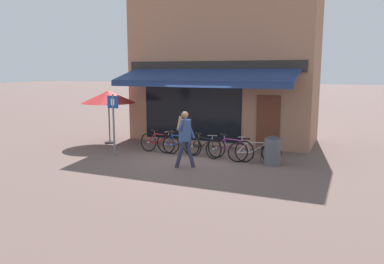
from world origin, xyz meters
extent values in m
plane|color=brown|center=(0.00, 0.00, 0.00)|extent=(160.00, 160.00, 0.00)
cube|color=#9E7056|center=(-0.15, 4.17, 3.14)|extent=(7.76, 3.00, 6.29)
cube|color=black|center=(-1.01, 2.66, 1.25)|extent=(4.27, 0.04, 2.20)
cube|color=#5B2D1E|center=(2.18, 2.66, 1.05)|extent=(0.90, 0.04, 2.10)
cube|color=#282623|center=(-0.15, 2.65, 3.17)|extent=(7.38, 0.06, 0.44)
cube|color=navy|center=(-0.15, 1.77, 2.85)|extent=(6.99, 1.81, 0.50)
cube|color=navy|center=(-0.15, 0.87, 2.52)|extent=(6.99, 0.03, 0.20)
cylinder|color=#47494F|center=(0.39, 0.62, 0.55)|extent=(4.12, 0.04, 0.04)
cylinder|color=#47494F|center=(-1.62, 0.62, 0.28)|extent=(0.04, 0.04, 0.55)
cylinder|color=#47494F|center=(2.40, 0.62, 0.28)|extent=(0.04, 0.04, 0.55)
torus|color=black|center=(-0.91, 0.56, 0.35)|extent=(0.71, 0.14, 0.70)
cylinder|color=#9E9EA3|center=(-0.91, 0.56, 0.35)|extent=(0.07, 0.07, 0.07)
torus|color=black|center=(-1.89, 0.63, 0.35)|extent=(0.71, 0.14, 0.70)
cylinder|color=#9E9EA3|center=(-1.89, 0.63, 0.35)|extent=(0.07, 0.07, 0.07)
cylinder|color=#B21E1E|center=(-1.28, 0.60, 0.51)|extent=(0.55, 0.04, 0.37)
cylinder|color=#B21E1E|center=(-1.31, 0.61, 0.69)|extent=(0.61, 0.07, 0.05)
cylinder|color=#B21E1E|center=(-1.58, 0.62, 0.51)|extent=(0.12, 0.07, 0.37)
cylinder|color=#B21E1E|center=(-1.72, 0.62, 0.34)|extent=(0.35, 0.06, 0.05)
cylinder|color=#B21E1E|center=(-1.75, 0.63, 0.52)|extent=(0.30, 0.04, 0.37)
cylinder|color=#B21E1E|center=(-0.96, 0.58, 0.51)|extent=(0.15, 0.07, 0.34)
cylinder|color=#9E9EA3|center=(-1.63, 0.64, 0.74)|extent=(0.06, 0.04, 0.11)
cube|color=black|center=(-1.65, 0.65, 0.81)|extent=(0.25, 0.12, 0.06)
cylinder|color=#9E9EA3|center=(-1.01, 0.60, 0.75)|extent=(0.03, 0.04, 0.14)
cylinder|color=#9E9EA3|center=(-1.01, 0.60, 0.82)|extent=(0.06, 0.52, 0.06)
torus|color=black|center=(-0.05, 0.53, 0.36)|extent=(0.73, 0.14, 0.73)
cylinder|color=#9E9EA3|center=(-0.05, 0.53, 0.36)|extent=(0.07, 0.07, 0.08)
torus|color=black|center=(-1.10, 0.53, 0.36)|extent=(0.73, 0.14, 0.73)
cylinder|color=#9E9EA3|center=(-1.10, 0.53, 0.36)|extent=(0.07, 0.07, 0.08)
cylinder|color=#1E4793|center=(-0.45, 0.51, 0.52)|extent=(0.59, 0.09, 0.39)
cylinder|color=#1E4793|center=(-0.49, 0.48, 0.71)|extent=(0.65, 0.03, 0.05)
cylinder|color=#1E4793|center=(-0.77, 0.51, 0.53)|extent=(0.13, 0.10, 0.38)
cylinder|color=#1E4793|center=(-0.92, 0.53, 0.35)|extent=(0.37, 0.04, 0.05)
cylinder|color=#1E4793|center=(-0.96, 0.51, 0.54)|extent=(0.32, 0.09, 0.38)
cylinder|color=#1E4793|center=(-0.11, 0.51, 0.53)|extent=(0.16, 0.09, 0.35)
cylinder|color=#9E9EA3|center=(-0.83, 0.48, 0.77)|extent=(0.06, 0.04, 0.11)
cube|color=black|center=(-0.84, 0.47, 0.84)|extent=(0.24, 0.11, 0.06)
cylinder|color=#9E9EA3|center=(-0.16, 0.47, 0.77)|extent=(0.03, 0.04, 0.14)
cylinder|color=#9E9EA3|center=(-0.16, 0.46, 0.84)|extent=(0.03, 0.52, 0.09)
torus|color=black|center=(0.80, 0.43, 0.34)|extent=(0.70, 0.36, 0.69)
cylinder|color=#9E9EA3|center=(0.80, 0.43, 0.34)|extent=(0.09, 0.09, 0.08)
torus|color=black|center=(-0.13, 0.76, 0.34)|extent=(0.70, 0.36, 0.69)
cylinder|color=#9E9EA3|center=(-0.13, 0.76, 0.34)|extent=(0.09, 0.09, 0.08)
cylinder|color=black|center=(0.45, 0.58, 0.49)|extent=(0.55, 0.17, 0.37)
cylinder|color=black|center=(0.43, 0.61, 0.67)|extent=(0.59, 0.24, 0.05)
cylinder|color=black|center=(0.17, 0.68, 0.50)|extent=(0.10, 0.12, 0.36)
cylinder|color=black|center=(0.03, 0.70, 0.33)|extent=(0.34, 0.15, 0.05)
cylinder|color=black|center=(0.00, 0.74, 0.51)|extent=(0.30, 0.08, 0.36)
cylinder|color=black|center=(0.76, 0.47, 0.50)|extent=(0.13, 0.12, 0.33)
cylinder|color=#9E9EA3|center=(0.13, 0.72, 0.73)|extent=(0.06, 0.06, 0.11)
cube|color=black|center=(0.12, 0.74, 0.80)|extent=(0.26, 0.18, 0.06)
cylinder|color=#9E9EA3|center=(0.72, 0.52, 0.73)|extent=(0.04, 0.05, 0.14)
cylinder|color=#9E9EA3|center=(0.72, 0.53, 0.80)|extent=(0.19, 0.50, 0.09)
torus|color=black|center=(1.89, 0.43, 0.36)|extent=(0.73, 0.26, 0.73)
cylinder|color=#9E9EA3|center=(1.89, 0.43, 0.36)|extent=(0.08, 0.08, 0.08)
torus|color=black|center=(0.82, 0.66, 0.36)|extent=(0.73, 0.26, 0.73)
cylinder|color=#9E9EA3|center=(0.82, 0.66, 0.36)|extent=(0.08, 0.08, 0.08)
cylinder|color=#892D7A|center=(1.49, 0.53, 0.52)|extent=(0.61, 0.13, 0.39)
cylinder|color=#892D7A|center=(1.45, 0.56, 0.71)|extent=(0.66, 0.18, 0.05)
cylinder|color=#892D7A|center=(1.16, 0.60, 0.53)|extent=(0.12, 0.10, 0.38)
cylinder|color=#892D7A|center=(1.01, 0.62, 0.35)|extent=(0.38, 0.12, 0.05)
cylinder|color=#892D7A|center=(0.98, 0.64, 0.54)|extent=(0.33, 0.07, 0.38)
cylinder|color=#892D7A|center=(1.84, 0.45, 0.53)|extent=(0.15, 0.10, 0.35)
cylinder|color=#9E9EA3|center=(1.11, 0.64, 0.77)|extent=(0.06, 0.05, 0.11)
cube|color=black|center=(1.10, 0.64, 0.84)|extent=(0.26, 0.15, 0.06)
cylinder|color=#9E9EA3|center=(1.78, 0.49, 0.77)|extent=(0.03, 0.04, 0.14)
cylinder|color=#9E9EA3|center=(1.78, 0.50, 0.84)|extent=(0.13, 0.51, 0.07)
torus|color=black|center=(2.72, 0.75, 0.34)|extent=(0.67, 0.35, 0.68)
cylinder|color=#9E9EA3|center=(2.72, 0.75, 0.34)|extent=(0.09, 0.09, 0.07)
torus|color=black|center=(1.70, 0.33, 0.34)|extent=(0.67, 0.35, 0.68)
cylinder|color=#9E9EA3|center=(1.70, 0.33, 0.34)|extent=(0.09, 0.09, 0.07)
cylinder|color=#BCB7B2|center=(2.33, 0.60, 0.49)|extent=(0.57, 0.29, 0.36)
cylinder|color=#BCB7B2|center=(2.28, 0.60, 0.66)|extent=(0.64, 0.29, 0.05)
cylinder|color=#BCB7B2|center=(2.01, 0.47, 0.49)|extent=(0.12, 0.04, 0.36)
cylinder|color=#BCB7B2|center=(1.88, 0.40, 0.33)|extent=(0.37, 0.18, 0.05)
cylinder|color=#BCB7B2|center=(1.83, 0.40, 0.50)|extent=(0.31, 0.18, 0.35)
cylinder|color=#BCB7B2|center=(2.66, 0.74, 0.50)|extent=(0.16, 0.06, 0.33)
cylinder|color=#9E9EA3|center=(1.95, 0.47, 0.72)|extent=(0.06, 0.03, 0.11)
cube|color=black|center=(1.94, 0.47, 0.79)|extent=(0.26, 0.19, 0.06)
cylinder|color=#9E9EA3|center=(2.59, 0.73, 0.72)|extent=(0.04, 0.04, 0.14)
cylinder|color=#9E9EA3|center=(2.59, 0.74, 0.79)|extent=(0.22, 0.49, 0.07)
cylinder|color=#282D47|center=(0.25, -1.09, 0.42)|extent=(0.37, 0.14, 0.88)
cylinder|color=#282D47|center=(0.48, -0.87, 0.42)|extent=(0.37, 0.14, 0.88)
cylinder|color=#334C7F|center=(0.37, -0.98, 1.18)|extent=(0.40, 0.40, 0.67)
sphere|color=#A87A5B|center=(0.37, -0.98, 1.66)|extent=(0.22, 0.22, 0.22)
cylinder|color=#334C7F|center=(0.46, -0.76, 1.18)|extent=(0.32, 0.19, 0.60)
cylinder|color=#334C7F|center=(0.32, -1.21, 1.34)|extent=(0.24, 0.21, 0.30)
cylinder|color=#A87A5B|center=(0.28, -1.20, 1.43)|extent=(0.16, 0.21, 0.45)
cube|color=black|center=(0.31, -1.16, 1.64)|extent=(0.02, 0.07, 0.14)
cylinder|color=#515459|center=(2.82, 0.45, 0.43)|extent=(0.52, 0.52, 0.86)
cone|color=#33353A|center=(2.82, 0.45, 0.91)|extent=(0.53, 0.53, 0.10)
cylinder|color=slate|center=(-2.68, -0.44, 1.10)|extent=(0.07, 0.07, 2.20)
cube|color=#14429E|center=(-2.68, -0.45, 1.92)|extent=(0.44, 0.02, 0.44)
cube|color=white|center=(-2.68, -0.46, 1.92)|extent=(0.14, 0.01, 0.22)
cylinder|color=#4C3D2D|center=(-4.23, 1.43, 1.07)|extent=(0.05, 0.05, 2.15)
cone|color=red|center=(-4.23, 1.43, 1.95)|extent=(2.24, 2.24, 0.50)
cylinder|color=#262628|center=(-4.23, 1.43, 0.03)|extent=(0.44, 0.44, 0.06)
camera|label=1|loc=(5.15, -11.40, 3.00)|focal=35.00mm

